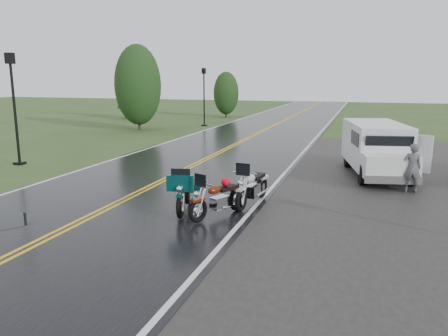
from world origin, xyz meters
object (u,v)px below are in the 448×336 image
person_at_van (412,169)px  lamp_post_far_left (204,97)px  motorcycle_silver (241,190)px  lamp_post_near_left (15,109)px  motorcycle_red (198,201)px  van_white (364,157)px  motorcycle_teal (180,196)px

person_at_van → lamp_post_far_left: size_ratio=0.36×
motorcycle_silver → lamp_post_near_left: (-10.58, 3.66, 1.65)m
person_at_van → lamp_post_near_left: (-15.00, 0.00, 1.51)m
motorcycle_silver → lamp_post_far_left: size_ratio=0.50×
motorcycle_red → lamp_post_far_left: bearing=134.6°
motorcycle_red → lamp_post_far_left: size_ratio=0.46×
motorcycle_red → lamp_post_far_left: 22.74m
motorcycle_red → person_at_van: (5.18, 4.84, 0.18)m
van_white → motorcycle_teal: bearing=-141.1°
person_at_van → motorcycle_teal: bearing=32.7°
van_white → lamp_post_near_left: size_ratio=1.09×
motorcycle_red → lamp_post_near_left: 11.08m
motorcycle_silver → van_white: 5.17m
motorcycle_silver → lamp_post_far_left: (-8.55, 20.12, 1.52)m
motorcycle_silver → motorcycle_red: bearing=-115.2°
motorcycle_teal → person_at_van: size_ratio=1.39×
motorcycle_red → motorcycle_teal: (-0.54, 0.18, 0.04)m
motorcycle_teal → motorcycle_silver: size_ratio=1.00×
motorcycle_red → motorcycle_teal: motorcycle_teal is taller
person_at_van → lamp_post_far_left: lamp_post_far_left is taller
van_white → person_at_van: van_white is taller
person_at_van → lamp_post_far_left: bearing=-58.2°
motorcycle_silver → lamp_post_near_left: 11.31m
motorcycle_red → motorcycle_silver: bearing=82.2°
motorcycle_silver → person_at_van: size_ratio=1.39×
lamp_post_near_left → motorcycle_teal: bearing=-26.7°
motorcycle_teal → lamp_post_far_left: bearing=96.5°
motorcycle_red → motorcycle_teal: size_ratio=0.94×
motorcycle_red → van_white: 6.57m
lamp_post_near_left → person_at_van: bearing=-0.0°
lamp_post_far_left → lamp_post_near_left: bearing=-97.0°
lamp_post_near_left → lamp_post_far_left: size_ratio=1.06×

